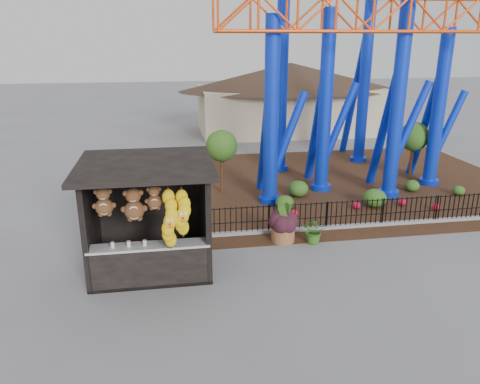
{
  "coord_description": "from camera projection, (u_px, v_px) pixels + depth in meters",
  "views": [
    {
      "loc": [
        -2.44,
        -11.01,
        6.21
      ],
      "look_at": [
        -0.41,
        1.5,
        2.0
      ],
      "focal_mm": 35.0,
      "sensor_mm": 36.0,
      "label": 1
    }
  ],
  "objects": [
    {
      "name": "prize_booth",
      "position": [
        149.0,
        220.0,
        12.55
      ],
      "size": [
        3.5,
        3.4,
        3.12
      ],
      "color": "black",
      "rests_on": "ground"
    },
    {
      "name": "curb",
      "position": [
        360.0,
        225.0,
        16.04
      ],
      "size": [
        18.0,
        0.18,
        0.12
      ],
      "primitive_type": "cube",
      "color": "gray",
      "rests_on": "ground"
    },
    {
      "name": "terracotta_planter",
      "position": [
        283.0,
        233.0,
        14.87
      ],
      "size": [
        0.78,
        0.78,
        0.56
      ],
      "primitive_type": "cylinder",
      "rotation": [
        0.0,
        0.0,
        0.04
      ],
      "color": "brown",
      "rests_on": "ground"
    },
    {
      "name": "ground",
      "position": [
        264.0,
        279.0,
        12.64
      ],
      "size": [
        120.0,
        120.0,
        0.0
      ],
      "primitive_type": "plane",
      "color": "slate",
      "rests_on": "ground"
    },
    {
      "name": "picket_fence",
      "position": [
        386.0,
        212.0,
        16.04
      ],
      "size": [
        12.2,
        0.06,
        1.0
      ],
      "primitive_type": null,
      "color": "black",
      "rests_on": "ground"
    },
    {
      "name": "planter_foliage",
      "position": [
        283.0,
        215.0,
        14.68
      ],
      "size": [
        0.7,
        0.7,
        0.64
      ],
      "primitive_type": "ellipsoid",
      "color": "black",
      "rests_on": "terracotta_planter"
    },
    {
      "name": "pavilion",
      "position": [
        290.0,
        86.0,
        31.32
      ],
      "size": [
        15.0,
        15.0,
        4.8
      ],
      "color": "#BFAD8C",
      "rests_on": "ground"
    },
    {
      "name": "roller_coaster",
      "position": [
        347.0,
        31.0,
        19.09
      ],
      "size": [
        11.0,
        6.37,
        10.82
      ],
      "color": "#0C2EDA",
      "rests_on": "ground"
    },
    {
      "name": "mulch_bed",
      "position": [
        315.0,
        184.0,
        20.74
      ],
      "size": [
        18.0,
        12.0,
        0.02
      ],
      "primitive_type": "cube",
      "color": "#331E11",
      "rests_on": "ground"
    },
    {
      "name": "landscaping",
      "position": [
        349.0,
        195.0,
        18.4
      ],
      "size": [
        8.08,
        2.98,
        0.7
      ],
      "color": "#2E581A",
      "rests_on": "mulch_bed"
    },
    {
      "name": "potted_plant",
      "position": [
        315.0,
        230.0,
        14.71
      ],
      "size": [
        0.96,
        0.91,
        0.85
      ],
      "primitive_type": "imported",
      "rotation": [
        0.0,
        0.0,
        -0.4
      ],
      "color": "#265118",
      "rests_on": "ground"
    }
  ]
}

